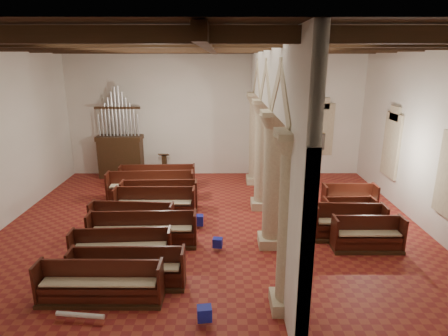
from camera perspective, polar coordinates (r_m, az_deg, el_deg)
floor at (r=12.94m, az=-1.74°, el=-8.57°), size 14.00×14.00×0.00m
ceiling at (r=11.78m, az=-2.00°, el=19.01°), size 14.00×14.00×0.00m
wall_back at (r=17.92m, az=-1.31°, el=8.40°), size 14.00×0.02×6.00m
wall_front at (r=6.25m, az=-3.42°, el=-6.53°), size 14.00×0.02×6.00m
wall_right at (r=13.72m, az=28.89°, el=4.01°), size 0.02×12.00×6.00m
ceiling_beams at (r=11.77m, az=-1.99°, el=18.13°), size 13.80×11.80×0.30m
arcade at (r=11.99m, az=6.82°, el=7.17°), size 0.90×11.90×6.00m
window_right_b at (r=16.05m, az=24.27°, el=3.16°), size 0.03×1.00×2.20m
window_back at (r=18.61m, az=14.36°, el=5.70°), size 1.00×0.03×2.20m
pipe_organ at (r=18.38m, az=-15.50°, el=2.84°), size 2.10×0.85×4.40m
lectern at (r=18.15m, az=-9.05°, el=0.21°), size 0.49×0.50×1.19m
dossal_curtain at (r=18.45m, az=9.66°, el=2.60°), size 1.80×0.07×2.17m
processional_banner at (r=18.43m, az=14.19°, el=1.09°), size 0.49×0.63×2.26m
hymnal_box_a at (r=8.49m, az=-3.00°, el=-21.24°), size 0.34×0.29×0.31m
hymnal_box_b at (r=11.22m, az=-0.98°, el=-11.30°), size 0.30×0.26×0.28m
hymnal_box_c at (r=12.63m, az=-3.96°, el=-7.91°), size 0.34×0.28×0.34m
tube_heater_a at (r=9.12m, az=-21.06°, el=-20.19°), size 1.08×0.23×0.11m
tube_heater_b at (r=11.04m, az=-19.93°, el=-13.31°), size 0.99×0.12×0.10m
nave_pew_0 at (r=9.50m, az=-18.31°, el=-17.10°), size 2.88×0.70×0.99m
nave_pew_1 at (r=9.87m, az=-14.40°, el=-15.40°), size 2.81×0.70×1.00m
nave_pew_2 at (r=10.97m, az=-15.32°, el=-12.17°), size 2.76×0.78×0.95m
nave_pew_3 at (r=11.67m, az=-12.22°, el=-9.96°), size 3.23×0.80×1.06m
nave_pew_4 at (r=12.70m, az=-13.83°, el=-7.98°), size 2.75×0.82×0.97m
nave_pew_5 at (r=13.54m, az=-10.46°, el=-6.02°), size 2.83×0.74×1.11m
nave_pew_6 at (r=14.24m, az=-9.77°, el=-4.84°), size 2.83×0.85×1.11m
nave_pew_7 at (r=15.28m, az=-11.09°, el=-3.40°), size 3.46×0.97×1.15m
nave_pew_8 at (r=16.43m, az=-10.05°, el=-2.05°), size 3.24×0.87×1.07m
aisle_pew_0 at (r=11.96m, az=20.98°, el=-10.07°), size 2.03×0.69×1.02m
aisle_pew_1 at (r=12.44m, az=18.41°, el=-8.59°), size 2.20×0.83×1.12m
aisle_pew_2 at (r=13.40m, az=18.37°, el=-6.99°), size 1.70×0.73×0.98m
aisle_pew_3 at (r=14.32m, az=18.49°, el=-5.29°), size 1.89×0.76×1.12m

